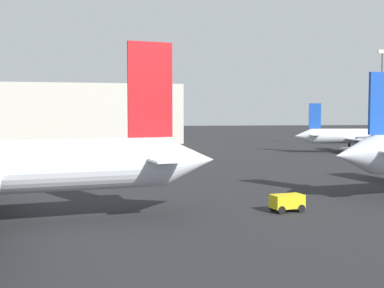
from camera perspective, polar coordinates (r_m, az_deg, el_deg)
name	(u,v)px	position (r m, az deg, el deg)	size (l,w,h in m)	color
airplane_far_left	(356,136)	(96.73, 18.89, 0.90)	(23.92, 19.57, 9.40)	silver
baggage_cart	(287,202)	(36.67, 11.25, -6.75)	(2.59, 1.74, 1.30)	gold
light_mast_right	(382,93)	(115.85, 21.66, 5.67)	(2.40, 0.50, 21.66)	slate
terminal_building	(33,114)	(127.99, -18.39, 3.41)	(73.90, 20.65, 14.81)	beige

